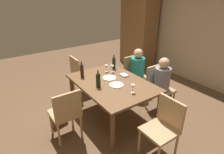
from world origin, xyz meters
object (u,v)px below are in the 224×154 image
object	(u,v)px
chair_near	(66,112)
dinner_plate_host	(116,85)
chair_right_end	(164,125)
wine_glass_centre	(112,67)
dining_table	(112,86)
chair_far_right	(157,82)
wine_glass_near_right	(133,87)
chair_far_left	(135,73)
handbag	(59,119)
person_woman_host	(163,82)
chair_left_end	(80,73)
wine_bottle_dark_red	(114,63)
wine_glass_near_left	(106,67)
person_man_bearded	(138,70)
wine_bottle_short_olive	(98,80)
armoire_cabinet	(138,31)
wine_bottle_tall_green	(82,70)
dinner_plate_guest_left	(109,78)

from	to	relation	value
chair_near	dinner_plate_host	xyz separation A→B (m)	(0.06, 0.93, 0.23)
chair_near	chair_right_end	bearing A→B (deg)	-46.60
dinner_plate_host	wine_glass_centre	bearing A→B (deg)	152.47
dining_table	chair_right_end	world-z (taller)	chair_right_end
chair_far_right	dinner_plate_host	world-z (taller)	chair_far_right
wine_glass_centre	wine_glass_near_right	world-z (taller)	same
chair_far_left	handbag	distance (m)	1.94
person_woman_host	chair_near	bearing A→B (deg)	-8.96
chair_left_end	wine_bottle_dark_red	xyz separation A→B (m)	(0.68, 0.48, 0.36)
dining_table	chair_far_left	size ratio (longest dim) A/B	1.73
dinner_plate_host	wine_glass_near_left	bearing A→B (deg)	163.24
chair_right_end	chair_left_end	bearing A→B (deg)	4.23
dining_table	wine_glass_near_left	bearing A→B (deg)	159.16
dinner_plate_host	handbag	distance (m)	1.25
person_man_bearded	wine_bottle_short_olive	size ratio (longest dim) A/B	3.66
chair_right_end	wine_glass_near_left	xyz separation A→B (m)	(-1.63, 0.09, 0.33)
dinner_plate_host	handbag	bearing A→B (deg)	-118.19
chair_near	wine_bottle_short_olive	size ratio (longest dim) A/B	2.97
wine_glass_centre	person_woman_host	bearing A→B (deg)	42.37
dining_table	wine_glass_near_right	size ratio (longest dim) A/B	10.71
armoire_cabinet	handbag	world-z (taller)	armoire_cabinet
chair_near	person_man_bearded	xyz separation A→B (m)	(-0.42, 1.89, 0.12)
wine_bottle_tall_green	dinner_plate_host	size ratio (longest dim) A/B	1.24
person_woman_host	handbag	world-z (taller)	person_woman_host
wine_glass_near_left	wine_glass_near_right	world-z (taller)	same
dining_table	chair_far_right	distance (m)	0.98
armoire_cabinet	chair_near	world-z (taller)	armoire_cabinet
person_man_bearded	wine_bottle_tall_green	bearing A→B (deg)	-7.24
handbag	chair_far_left	bearing A→B (deg)	92.92
armoire_cabinet	wine_bottle_dark_red	distance (m)	2.39
wine_bottle_tall_green	wine_bottle_dark_red	xyz separation A→B (m)	(0.00, 0.74, -0.00)
dinner_plate_guest_left	handbag	size ratio (longest dim) A/B	0.94
wine_bottle_short_olive	dinner_plate_guest_left	distance (m)	0.42
person_woman_host	wine_bottle_dark_red	distance (m)	1.07
chair_far_right	chair_far_left	xyz separation A→B (m)	(-0.68, 0.00, -0.06)
armoire_cabinet	wine_bottle_tall_green	bearing A→B (deg)	-62.24
wine_bottle_short_olive	wine_glass_centre	bearing A→B (deg)	124.85
wine_glass_near_left	handbag	distance (m)	1.35
chair_far_left	wine_bottle_tall_green	distance (m)	1.34
chair_far_left	wine_glass_near_right	xyz separation A→B (m)	(0.96, -0.89, 0.33)
dining_table	dinner_plate_host	size ratio (longest dim) A/B	6.29
wine_bottle_tall_green	dinner_plate_guest_left	bearing A→B (deg)	49.83
dining_table	chair_far_left	world-z (taller)	chair_far_left
wine_glass_near_right	dinner_plate_guest_left	bearing A→B (deg)	-179.76
person_man_bearded	wine_glass_centre	world-z (taller)	person_man_bearded
chair_far_left	chair_far_right	bearing A→B (deg)	90.00
wine_bottle_short_olive	armoire_cabinet	bearing A→B (deg)	126.32
wine_bottle_dark_red	wine_glass_centre	distance (m)	0.19
chair_left_end	chair_far_left	bearing A→B (deg)	54.65
chair_left_end	wine_glass_near_left	size ratio (longest dim) A/B	6.17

